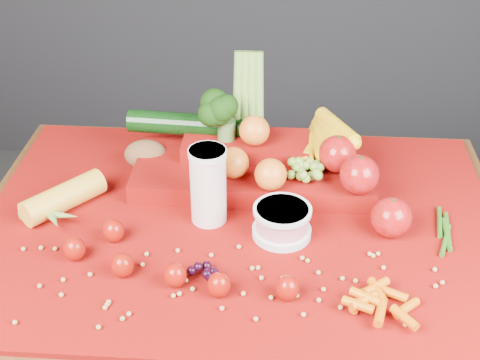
# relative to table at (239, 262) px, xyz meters

# --- Properties ---
(table) EXTENTS (1.10, 0.80, 0.75)m
(table) POSITION_rel_table_xyz_m (0.00, 0.00, 0.00)
(table) COLOR #321F0B
(table) RESTS_ON ground
(red_cloth) EXTENTS (1.05, 0.75, 0.01)m
(red_cloth) POSITION_rel_table_xyz_m (0.00, 0.00, 0.10)
(red_cloth) COLOR #7B0408
(red_cloth) RESTS_ON table
(milk_glass) EXTENTS (0.08, 0.08, 0.16)m
(milk_glass) POSITION_rel_table_xyz_m (-0.06, 0.00, 0.19)
(milk_glass) COLOR beige
(milk_glass) RESTS_ON red_cloth
(yogurt_bowl) EXTENTS (0.12, 0.12, 0.06)m
(yogurt_bowl) POSITION_rel_table_xyz_m (0.09, -0.04, 0.14)
(yogurt_bowl) COLOR silver
(yogurt_bowl) RESTS_ON red_cloth
(strawberry_scatter) EXTENTS (0.44, 0.18, 0.05)m
(strawberry_scatter) POSITION_rel_table_xyz_m (-0.13, -0.17, 0.13)
(strawberry_scatter) COLOR maroon
(strawberry_scatter) RESTS_ON red_cloth
(dark_grape_cluster) EXTENTS (0.06, 0.05, 0.03)m
(dark_grape_cluster) POSITION_rel_table_xyz_m (-0.05, -0.17, 0.12)
(dark_grape_cluster) COLOR black
(dark_grape_cluster) RESTS_ON red_cloth
(soybean_scatter) EXTENTS (0.84, 0.24, 0.01)m
(soybean_scatter) POSITION_rel_table_xyz_m (0.00, -0.20, 0.11)
(soybean_scatter) COLOR #A48846
(soybean_scatter) RESTS_ON red_cloth
(corn_ear) EXTENTS (0.25, 0.26, 0.06)m
(corn_ear) POSITION_rel_table_xyz_m (-0.38, -0.01, 0.13)
(corn_ear) COLOR gold
(corn_ear) RESTS_ON red_cloth
(potato) EXTENTS (0.10, 0.07, 0.07)m
(potato) POSITION_rel_table_xyz_m (-0.23, 0.19, 0.14)
(potato) COLOR brown
(potato) RESTS_ON red_cloth
(baby_carrot_pile) EXTENTS (0.18, 0.17, 0.03)m
(baby_carrot_pile) POSITION_rel_table_xyz_m (0.26, -0.22, 0.12)
(baby_carrot_pile) COLOR #C55806
(baby_carrot_pile) RESTS_ON red_cloth
(green_bean_pile) EXTENTS (0.14, 0.12, 0.01)m
(green_bean_pile) POSITION_rel_table_xyz_m (0.40, -0.01, 0.11)
(green_bean_pile) COLOR #255A14
(green_bean_pile) RESTS_ON red_cloth
(produce_mound) EXTENTS (0.61, 0.36, 0.27)m
(produce_mound) POSITION_rel_table_xyz_m (0.05, 0.15, 0.17)
(produce_mound) COLOR #7B0408
(produce_mound) RESTS_ON red_cloth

